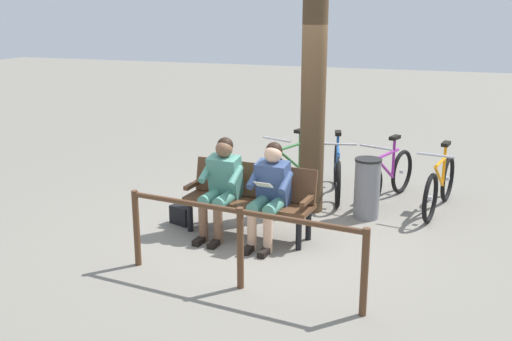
% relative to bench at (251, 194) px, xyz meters
% --- Properties ---
extents(ground_plane, '(40.00, 40.00, 0.00)m').
position_rel_bench_xyz_m(ground_plane, '(-0.23, 0.00, -0.51)').
color(ground_plane, slate).
extents(bench, '(1.64, 0.63, 0.87)m').
position_rel_bench_xyz_m(bench, '(0.00, 0.00, 0.00)').
color(bench, '#51331E').
rests_on(bench, ground).
extents(person_reading, '(0.52, 0.79, 1.20)m').
position_rel_bench_xyz_m(person_reading, '(-0.30, 0.19, 0.16)').
color(person_reading, '#334772').
rests_on(person_reading, ground).
extents(person_companion, '(0.52, 0.79, 1.20)m').
position_rel_bench_xyz_m(person_companion, '(0.33, 0.13, 0.16)').
color(person_companion, '#4C8C7A').
rests_on(person_companion, ground).
extents(handbag, '(0.33, 0.24, 0.24)m').
position_rel_bench_xyz_m(handbag, '(0.96, -0.01, -0.39)').
color(handbag, black).
rests_on(handbag, ground).
extents(tree_trunk, '(0.33, 0.33, 3.37)m').
position_rel_bench_xyz_m(tree_trunk, '(-0.50, -1.08, 1.18)').
color(tree_trunk, '#4C3823').
rests_on(tree_trunk, ground).
extents(litter_bin, '(0.35, 0.35, 0.81)m').
position_rel_bench_xyz_m(litter_bin, '(-1.27, -1.02, -0.10)').
color(litter_bin, slate).
rests_on(litter_bin, ground).
extents(bicycle_orange, '(0.50, 1.66, 0.94)m').
position_rel_bench_xyz_m(bicycle_orange, '(-2.17, -1.60, -0.15)').
color(bicycle_orange, black).
rests_on(bicycle_orange, ground).
extents(bicycle_red, '(0.66, 1.61, 0.94)m').
position_rel_bench_xyz_m(bicycle_red, '(-1.44, -1.79, -0.15)').
color(bicycle_red, black).
rests_on(bicycle_red, ground).
extents(bicycle_blue, '(0.54, 1.65, 0.94)m').
position_rel_bench_xyz_m(bicycle_blue, '(-0.71, -1.83, -0.15)').
color(bicycle_blue, black).
rests_on(bicycle_blue, ground).
extents(bicycle_green, '(0.69, 1.60, 0.94)m').
position_rel_bench_xyz_m(bicycle_green, '(-0.04, -1.83, -0.15)').
color(bicycle_green, black).
rests_on(bicycle_green, ground).
extents(railing_fence, '(2.57, 0.39, 0.85)m').
position_rel_bench_xyz_m(railing_fence, '(-0.38, 1.44, 0.07)').
color(railing_fence, '#51331E').
rests_on(railing_fence, ground).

